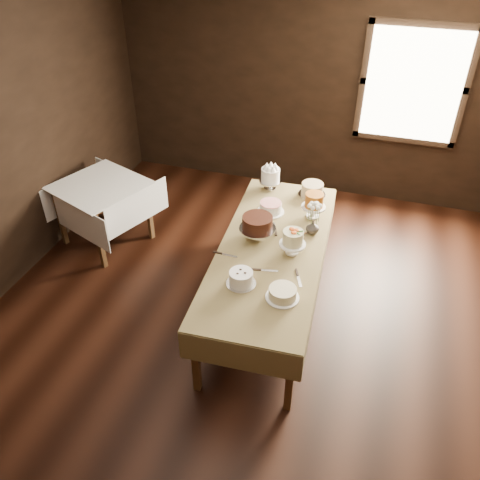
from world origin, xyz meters
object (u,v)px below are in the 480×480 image
(cake_caramel, at_px, (313,207))
(cake_swirl, at_px, (241,279))
(cake_server_d, at_px, (306,233))
(cake_meringue, at_px, (270,180))
(cake_server_b, at_px, (299,281))
(cake_speckled, at_px, (312,190))
(display_table, at_px, (271,252))
(cake_chocolate, at_px, (257,228))
(cake_cream, at_px, (283,294))
(cake_server_c, at_px, (274,226))
(side_table, at_px, (101,192))
(cake_flowers, at_px, (292,243))
(cake_lattice, at_px, (271,208))
(flower_vase, at_px, (313,227))
(cake_server_a, at_px, (270,271))
(cake_server_e, at_px, (230,255))

(cake_caramel, distance_m, cake_swirl, 1.29)
(cake_server_d, bearing_deg, cake_meringue, 78.96)
(cake_server_b, bearing_deg, cake_speckled, 164.31)
(display_table, xyz_separation_m, cake_chocolate, (-0.17, 0.10, 0.17))
(cake_swirl, bearing_deg, cake_server_b, 21.15)
(cake_speckled, distance_m, cake_caramel, 0.44)
(cake_chocolate, height_order, cake_cream, cake_chocolate)
(display_table, distance_m, cake_cream, 0.71)
(cake_server_b, distance_m, cake_server_c, 0.86)
(side_table, xyz_separation_m, cake_chocolate, (1.99, -0.45, 0.20))
(cake_meringue, height_order, cake_chocolate, cake_meringue)
(cake_chocolate, distance_m, cake_flowers, 0.40)
(cake_meringue, relative_size, cake_server_b, 1.18)
(cake_lattice, xyz_separation_m, cake_server_c, (0.11, -0.25, -0.05))
(cake_caramel, distance_m, cake_server_b, 1.06)
(flower_vase, bearing_deg, cake_swirl, -115.08)
(cake_server_d, bearing_deg, cake_server_a, -155.06)
(side_table, height_order, cake_swirl, cake_swirl)
(cake_server_b, bearing_deg, cake_flowers, 179.31)
(side_table, distance_m, cake_chocolate, 2.06)
(cake_chocolate, xyz_separation_m, flower_vase, (0.49, 0.24, -0.05))
(cake_swirl, relative_size, cake_server_c, 1.08)
(cake_meringue, distance_m, cake_server_d, 0.93)
(cake_chocolate, xyz_separation_m, cake_cream, (0.43, -0.76, -0.07))
(side_table, height_order, cake_server_b, cake_server_b)
(cake_cream, relative_size, cake_server_a, 1.18)
(cake_meringue, bearing_deg, cake_cream, -72.07)
(cake_caramel, distance_m, cake_cream, 1.29)
(cake_server_b, bearing_deg, flower_vase, 160.13)
(cake_meringue, distance_m, cake_server_b, 1.61)
(cake_server_a, bearing_deg, cake_speckled, 73.67)
(cake_speckled, xyz_separation_m, cake_caramel, (0.09, -0.43, 0.05))
(cake_meringue, xyz_separation_m, cake_cream, (0.55, -1.71, -0.07))
(cake_chocolate, height_order, flower_vase, cake_chocolate)
(cake_server_c, bearing_deg, cake_chocolate, 133.59)
(cake_swirl, bearing_deg, cake_server_e, 122.14)
(cake_lattice, bearing_deg, cake_speckled, 53.92)
(cake_swirl, relative_size, cake_server_d, 1.08)
(flower_vase, bearing_deg, cake_caramel, 99.70)
(cake_speckled, bearing_deg, cake_server_b, -83.38)
(side_table, bearing_deg, cake_swirl, -29.25)
(cake_lattice, distance_m, cake_server_c, 0.28)
(cake_swirl, distance_m, cake_server_a, 0.32)
(display_table, relative_size, cake_meringue, 8.96)
(side_table, bearing_deg, cake_caramel, 1.91)
(cake_lattice, relative_size, cake_server_d, 1.26)
(cake_flowers, relative_size, cake_server_a, 1.09)
(cake_caramel, bearing_deg, cake_cream, -90.45)
(cake_chocolate, relative_size, cake_server_d, 1.67)
(cake_cream, height_order, cake_server_b, cake_cream)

